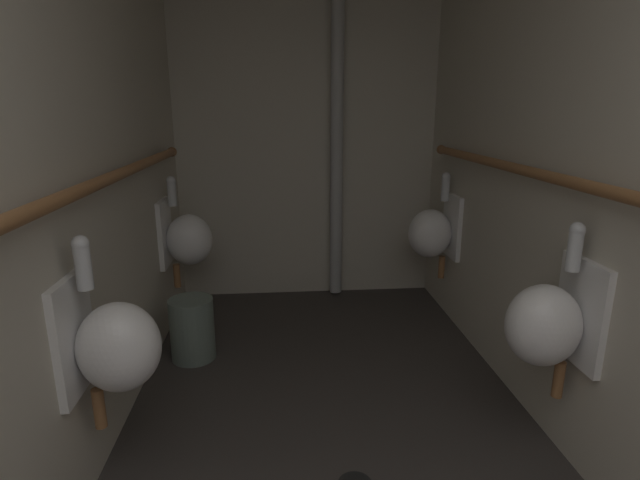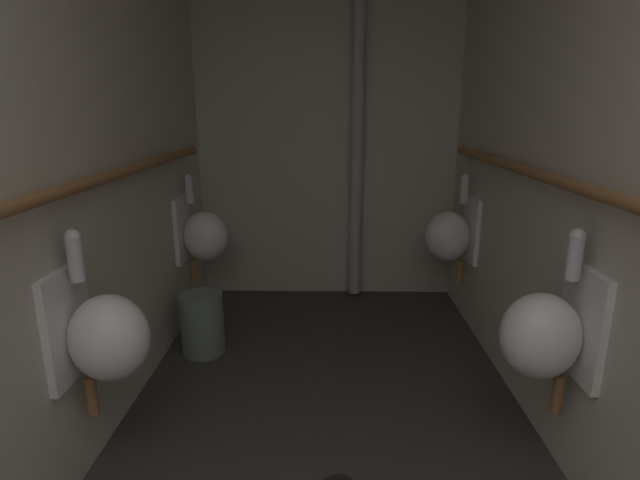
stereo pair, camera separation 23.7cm
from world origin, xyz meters
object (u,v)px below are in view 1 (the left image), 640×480
Objects in this scene: urinal_left_far at (186,238)px; standpipe_back_wall at (337,133)px; waste_bin at (192,329)px; urinal_right_far at (433,232)px; urinal_right_mid at (548,322)px; urinal_left_mid at (113,344)px.

urinal_left_far is 0.30× the size of standpipe_back_wall.
waste_bin is (-0.98, -0.97, -1.10)m from standpipe_back_wall.
urinal_right_far is 1.73m from waste_bin.
urinal_right_mid is 1.95m from waste_bin.
standpipe_back_wall reaches higher than waste_bin.
urinal_right_far is (1.69, 1.54, 0.00)m from urinal_left_mid.
waste_bin is at bearing -135.37° from standpipe_back_wall.
urinal_right_mid is 1.00× the size of urinal_right_far.
standpipe_back_wall is (1.07, 2.03, 0.66)m from urinal_left_mid.
urinal_right_far is at bearing 42.39° from urinal_left_mid.
urinal_right_far is (0.00, 1.50, 0.00)m from urinal_right_mid.
urinal_right_far is (1.69, 0.02, 0.00)m from urinal_left_far.
waste_bin is at bearing 85.44° from urinal_left_mid.
urinal_left_far is at bearing -179.20° from urinal_right_far.
urinal_left_mid is 1.00× the size of urinal_right_far.
standpipe_back_wall is at bearing 141.73° from urinal_right_far.
urinal_left_far is at bearing 138.85° from urinal_right_mid.
urinal_left_far is at bearing -154.21° from standpipe_back_wall.
urinal_left_mid is 1.00× the size of urinal_left_far.
urinal_left_far and urinal_right_mid have the same top height.
urinal_left_mid is 0.30× the size of standpipe_back_wall.
urinal_right_mid is 0.30× the size of standpipe_back_wall.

